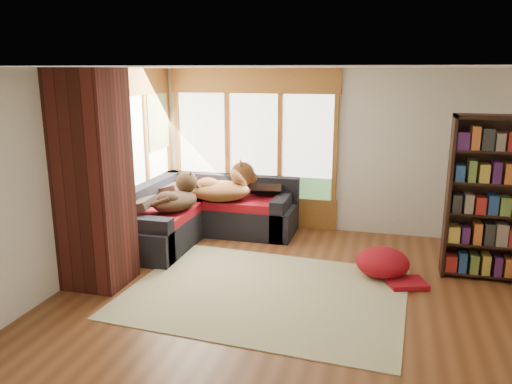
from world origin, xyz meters
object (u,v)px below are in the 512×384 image
at_px(brick_chimney, 94,180).
at_px(dog_tan, 226,187).
at_px(pouf, 383,261).
at_px(bookshelf, 485,199).
at_px(area_rug, 266,292).
at_px(sectional_sofa, 195,216).
at_px(dog_brindle, 178,197).

height_order(brick_chimney, dog_tan, brick_chimney).
bearing_deg(pouf, bookshelf, 12.76).
bearing_deg(brick_chimney, area_rug, 6.14).
height_order(sectional_sofa, dog_tan, dog_tan).
distance_m(pouf, dog_brindle, 3.01).
xyz_separation_m(brick_chimney, sectional_sofa, (0.45, 2.05, -1.00)).
relative_size(sectional_sofa, dog_tan, 2.03).
xyz_separation_m(brick_chimney, dog_brindle, (0.44, 1.43, -0.53)).
relative_size(dog_tan, dog_brindle, 1.18).
bearing_deg(brick_chimney, bookshelf, 16.70).
distance_m(area_rug, bookshelf, 2.92).
distance_m(bookshelf, dog_brindle, 4.11).
distance_m(sectional_sofa, area_rug, 2.45).
distance_m(brick_chimney, dog_tan, 2.34).
bearing_deg(sectional_sofa, dog_brindle, -86.15).
bearing_deg(bookshelf, dog_tan, 168.68).
bearing_deg(pouf, area_rug, -146.48).
relative_size(sectional_sofa, pouf, 3.27).
distance_m(sectional_sofa, dog_tan, 0.72).
relative_size(bookshelf, dog_brindle, 2.23).
distance_m(brick_chimney, dog_brindle, 1.59).
bearing_deg(dog_brindle, area_rug, -113.89).
height_order(brick_chimney, pouf, brick_chimney).
relative_size(brick_chimney, area_rug, 0.81).
xyz_separation_m(bookshelf, dog_tan, (-3.58, 0.72, -0.22)).
bearing_deg(sectional_sofa, brick_chimney, -97.76).
distance_m(area_rug, dog_brindle, 2.15).
bearing_deg(area_rug, brick_chimney, -173.86).
xyz_separation_m(sectional_sofa, bookshelf, (4.09, -0.69, 0.73)).
height_order(sectional_sofa, area_rug, sectional_sofa).
height_order(sectional_sofa, dog_brindle, dog_brindle).
xyz_separation_m(brick_chimney, bookshelf, (4.54, 1.36, -0.27)).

